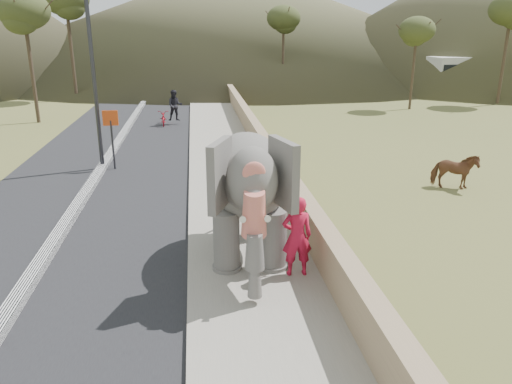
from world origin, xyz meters
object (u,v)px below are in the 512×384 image
elephant_and_man (248,192)px  motorcyclist (170,111)px  lamppost (99,44)px  cow (454,171)px

elephant_and_man → motorcyclist: elephant_and_man is taller
lamppost → cow: bearing=-18.6°
lamppost → elephant_and_man: 10.50m
elephant_and_man → motorcyclist: 18.48m
lamppost → elephant_and_man: lamppost is taller
lamppost → motorcyclist: bearing=77.8°
lamppost → motorcyclist: (2.03, 9.43, -4.05)m
lamppost → elephant_and_man: size_ratio=1.81×
lamppost → cow: (12.54, -4.23, -4.22)m
cow → motorcyclist: motorcyclist is taller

